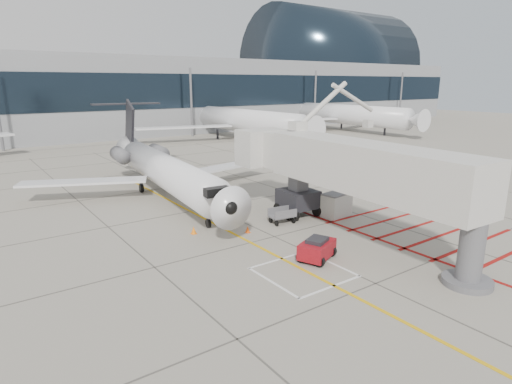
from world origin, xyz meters
TOP-DOWN VIEW (x-y plane):
  - ground_plane at (0.00, 0.00)m, footprint 260.00×260.00m
  - regional_jet at (-1.82, 14.67)m, footprint 25.92×31.22m
  - jet_bridge at (3.85, 0.25)m, footprint 10.55×20.57m
  - pushback_tug at (-0.29, -0.17)m, footprint 2.60×2.16m
  - baggage_cart at (2.11, 5.85)m, footprint 1.85×1.31m
  - ground_power_unit at (6.33, 4.82)m, footprint 2.35×1.58m
  - cone_nose at (-3.91, 7.43)m, footprint 0.36×0.36m
  - cone_side at (-0.94, 5.61)m, footprint 0.31×0.31m
  - terminal_building at (10.00, 70.00)m, footprint 180.00×28.00m
  - terminal_glass_band at (10.00, 55.95)m, footprint 180.00×0.10m
  - terminal_dome at (70.00, 70.00)m, footprint 40.00×28.00m
  - bg_aircraft_c at (24.58, 46.00)m, footprint 34.59×38.43m
  - bg_aircraft_d at (49.29, 46.00)m, footprint 34.76×38.62m

SIDE VIEW (x-z plane):
  - ground_plane at x=0.00m, z-range 0.00..0.00m
  - cone_side at x=-0.94m, z-range 0.00..0.43m
  - cone_nose at x=-3.91m, z-range 0.00..0.49m
  - baggage_cart at x=2.11m, z-range 0.00..1.09m
  - pushback_tug at x=-0.29m, z-range 0.00..1.30m
  - ground_power_unit at x=6.33m, z-range 0.00..1.74m
  - regional_jet at x=-1.82m, z-range 0.00..7.58m
  - jet_bridge at x=3.85m, z-range 0.00..8.04m
  - bg_aircraft_c at x=24.58m, z-range 0.00..11.53m
  - bg_aircraft_d at x=49.29m, z-range 0.00..11.59m
  - terminal_building at x=10.00m, z-range 0.00..14.00m
  - terminal_glass_band at x=10.00m, z-range 5.00..11.00m
  - terminal_dome at x=70.00m, z-range 0.00..28.00m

